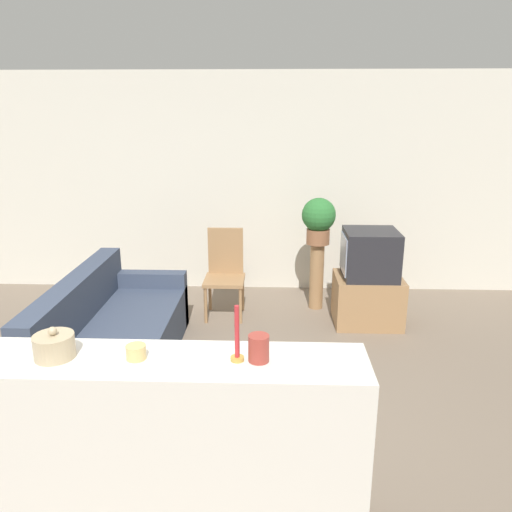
# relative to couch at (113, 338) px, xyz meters

# --- Properties ---
(ground_plane) EXTENTS (14.00, 14.00, 0.00)m
(ground_plane) POSITION_rel_couch_xyz_m (0.65, -1.22, -0.30)
(ground_plane) COLOR #756656
(wall_back) EXTENTS (9.00, 0.06, 2.70)m
(wall_back) POSITION_rel_couch_xyz_m (0.65, 2.21, 1.05)
(wall_back) COLOR beige
(wall_back) RESTS_ON ground_plane
(couch) EXTENTS (0.90, 2.02, 0.85)m
(couch) POSITION_rel_couch_xyz_m (0.00, 0.00, 0.00)
(couch) COLOR #384256
(couch) RESTS_ON ground_plane
(tv_stand) EXTENTS (0.71, 0.59, 0.53)m
(tv_stand) POSITION_rel_couch_xyz_m (2.45, 1.09, -0.03)
(tv_stand) COLOR #9E754C
(tv_stand) RESTS_ON ground_plane
(television) EXTENTS (0.57, 0.54, 0.51)m
(television) POSITION_rel_couch_xyz_m (2.44, 1.09, 0.49)
(television) COLOR #232328
(television) RESTS_ON tv_stand
(wooden_chair) EXTENTS (0.44, 0.44, 0.98)m
(wooden_chair) POSITION_rel_couch_xyz_m (0.88, 1.29, 0.23)
(wooden_chair) COLOR #9E754C
(wooden_chair) RESTS_ON ground_plane
(plant_stand) EXTENTS (0.16, 0.16, 0.78)m
(plant_stand) POSITION_rel_couch_xyz_m (1.92, 1.51, 0.09)
(plant_stand) COLOR #9E754C
(plant_stand) RESTS_ON ground_plane
(potted_plant) EXTENTS (0.38, 0.38, 0.53)m
(potted_plant) POSITION_rel_couch_xyz_m (1.92, 1.51, 0.78)
(potted_plant) COLOR #8E5B3D
(potted_plant) RESTS_ON plant_stand
(foreground_counter) EXTENTS (2.52, 0.44, 1.03)m
(foreground_counter) POSITION_rel_couch_xyz_m (0.65, -1.73, 0.22)
(foreground_counter) COLOR silver
(foreground_counter) RESTS_ON ground_plane
(decorative_bowl) EXTENTS (0.21, 0.21, 0.17)m
(decorative_bowl) POSITION_rel_couch_xyz_m (0.31, -1.73, 0.80)
(decorative_bowl) COLOR tan
(decorative_bowl) RESTS_ON foreground_counter
(candle_jar) EXTENTS (0.10, 0.10, 0.07)m
(candle_jar) POSITION_rel_couch_xyz_m (0.73, -1.73, 0.77)
(candle_jar) COLOR tan
(candle_jar) RESTS_ON foreground_counter
(candlestick) EXTENTS (0.07, 0.07, 0.30)m
(candlestick) POSITION_rel_couch_xyz_m (1.24, -1.73, 0.84)
(candlestick) COLOR #B7933D
(candlestick) RESTS_ON foreground_counter
(coffee_tin) EXTENTS (0.11, 0.11, 0.14)m
(coffee_tin) POSITION_rel_couch_xyz_m (1.35, -1.73, 0.81)
(coffee_tin) COLOR #99382D
(coffee_tin) RESTS_ON foreground_counter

